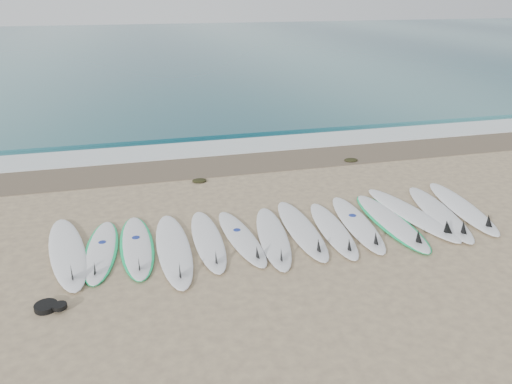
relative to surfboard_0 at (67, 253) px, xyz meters
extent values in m
plane|color=tan|center=(3.84, -0.10, -0.06)|extent=(120.00, 120.00, 0.00)
cube|color=#27616A|center=(3.84, 32.40, -0.05)|extent=(120.00, 55.00, 0.03)
cube|color=brown|center=(3.84, 4.00, -0.06)|extent=(120.00, 1.80, 0.01)
cube|color=silver|center=(3.84, 5.40, -0.04)|extent=(120.00, 1.40, 0.04)
cube|color=#27616A|center=(3.84, 6.90, -0.01)|extent=(120.00, 1.00, 0.10)
ellipsoid|color=white|center=(-0.01, 0.08, -0.01)|extent=(1.03, 2.84, 0.09)
cone|color=black|center=(0.15, -0.92, 0.15)|extent=(0.28, 0.33, 0.30)
ellipsoid|color=white|center=(0.55, -0.01, -0.02)|extent=(0.65, 2.32, 0.07)
ellipsoid|color=#0BCB69|center=(0.55, -0.01, -0.03)|extent=(0.73, 2.34, 0.05)
cone|color=black|center=(0.49, -0.84, 0.11)|extent=(0.21, 0.26, 0.24)
cylinder|color=navy|center=(0.57, 0.21, 0.02)|extent=(0.14, 0.14, 0.01)
ellipsoid|color=silver|center=(1.15, 0.00, -0.02)|extent=(0.53, 2.41, 0.08)
ellipsoid|color=#0BCB69|center=(1.15, 0.00, -0.03)|extent=(0.61, 2.43, 0.06)
cone|color=black|center=(1.16, -0.88, 0.12)|extent=(0.21, 0.26, 0.26)
cylinder|color=navy|center=(1.15, 0.23, 0.02)|extent=(0.14, 0.14, 0.01)
ellipsoid|color=white|center=(1.76, -0.27, -0.01)|extent=(0.58, 2.76, 0.09)
cone|color=black|center=(1.76, -1.28, 0.15)|extent=(0.23, 0.29, 0.29)
ellipsoid|color=white|center=(2.39, -0.09, -0.02)|extent=(0.55, 2.47, 0.08)
cone|color=black|center=(2.38, -0.99, 0.12)|extent=(0.21, 0.27, 0.26)
ellipsoid|color=white|center=(2.99, -0.15, -0.02)|extent=(0.71, 2.37, 0.08)
cone|color=black|center=(3.07, -1.00, 0.12)|extent=(0.22, 0.27, 0.25)
cylinder|color=navy|center=(2.97, 0.07, 0.02)|extent=(0.15, 0.15, 0.01)
ellipsoid|color=silver|center=(3.56, -0.28, -0.02)|extent=(0.87, 2.57, 0.08)
cone|color=black|center=(3.43, -1.19, 0.13)|extent=(0.25, 0.30, 0.27)
ellipsoid|color=white|center=(4.15, -0.12, -0.02)|extent=(0.61, 2.62, 0.08)
cone|color=black|center=(4.13, -1.07, 0.14)|extent=(0.23, 0.28, 0.28)
ellipsoid|color=white|center=(4.72, -0.27, -0.02)|extent=(0.70, 2.45, 0.08)
cone|color=black|center=(4.65, -1.16, 0.12)|extent=(0.23, 0.27, 0.26)
ellipsoid|color=white|center=(5.27, -0.15, -0.02)|extent=(0.78, 2.60, 0.08)
cone|color=black|center=(5.18, -1.08, 0.13)|extent=(0.24, 0.29, 0.27)
cylinder|color=navy|center=(5.30, 0.10, 0.03)|extent=(0.16, 0.16, 0.01)
ellipsoid|color=white|center=(5.94, -0.25, -0.02)|extent=(0.57, 2.67, 0.09)
ellipsoid|color=#0BCB69|center=(5.94, -0.25, -0.02)|extent=(0.67, 2.69, 0.06)
cone|color=black|center=(5.93, -1.22, 0.14)|extent=(0.23, 0.29, 0.28)
ellipsoid|color=white|center=(6.50, -0.03, -0.01)|extent=(0.94, 2.83, 0.09)
cone|color=black|center=(6.63, -1.03, 0.15)|extent=(0.27, 0.32, 0.30)
ellipsoid|color=white|center=(7.07, -0.13, -0.01)|extent=(1.01, 2.80, 0.09)
cone|color=black|center=(6.91, -1.12, 0.15)|extent=(0.28, 0.33, 0.29)
ellipsoid|color=white|center=(7.68, -0.01, -0.01)|extent=(0.95, 2.78, 0.09)
cone|color=black|center=(7.54, -1.00, 0.14)|extent=(0.27, 0.32, 0.29)
ellipsoid|color=black|center=(2.70, 2.91, -0.03)|extent=(0.35, 0.27, 0.07)
ellipsoid|color=black|center=(6.79, 3.39, -0.03)|extent=(0.37, 0.29, 0.07)
cylinder|color=black|center=(-0.17, -1.53, -0.02)|extent=(0.32, 0.32, 0.08)
cylinder|color=black|center=(0.03, -1.63, 0.02)|extent=(0.20, 0.20, 0.06)
camera|label=1|loc=(1.20, -8.01, 4.15)|focal=35.00mm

